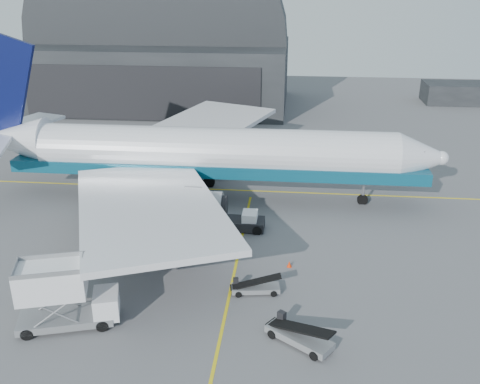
# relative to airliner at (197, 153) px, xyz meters

# --- Properties ---
(ground) EXTENTS (200.00, 200.00, 0.00)m
(ground) POSITION_rel_airliner_xyz_m (6.08, -17.29, -5.46)
(ground) COLOR #565659
(ground) RESTS_ON ground
(taxi_lines) EXTENTS (80.00, 42.12, 0.02)m
(taxi_lines) POSITION_rel_airliner_xyz_m (6.08, -4.63, -5.45)
(taxi_lines) COLOR yellow
(taxi_lines) RESTS_ON ground
(hangar) EXTENTS (50.00, 28.30, 28.00)m
(hangar) POSITION_rel_airliner_xyz_m (-15.92, 47.65, 4.09)
(hangar) COLOR black
(hangar) RESTS_ON ground
(distant_bldg_a) EXTENTS (14.00, 8.00, 4.00)m
(distant_bldg_a) POSITION_rel_airliner_xyz_m (44.08, 54.71, -5.46)
(distant_bldg_a) COLOR black
(distant_bldg_a) RESTS_ON ground
(airliner) EXTENTS (55.55, 53.87, 19.50)m
(airliner) POSITION_rel_airliner_xyz_m (0.00, 0.00, 0.00)
(airliner) COLOR white
(airliner) RESTS_ON ground
(catering_truck) EXTENTS (7.77, 4.66, 5.02)m
(catering_truck) POSITION_rel_airliner_xyz_m (-5.52, -25.35, -2.91)
(catering_truck) COLOR gray
(catering_truck) RESTS_ON ground
(pushback_tug) EXTENTS (4.29, 2.56, 1.97)m
(pushback_tug) POSITION_rel_airliner_xyz_m (6.19, -7.81, -4.71)
(pushback_tug) COLOR black
(pushback_tug) RESTS_ON ground
(belt_loader_a) EXTENTS (4.26, 1.95, 1.59)m
(belt_loader_a) POSITION_rel_airliner_xyz_m (8.12, -19.51, -4.96)
(belt_loader_a) COLOR gray
(belt_loader_a) RESTS_ON ground
(belt_loader_b) EXTENTS (5.01, 4.21, 2.01)m
(belt_loader_b) POSITION_rel_airliner_xyz_m (11.68, -25.66, -4.84)
(belt_loader_b) COLOR gray
(belt_loader_b) RESTS_ON ground
(traffic_cone) EXTENTS (0.39, 0.39, 0.57)m
(traffic_cone) POSITION_rel_airliner_xyz_m (10.87, -15.04, -5.19)
(traffic_cone) COLOR #F53507
(traffic_cone) RESTS_ON ground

